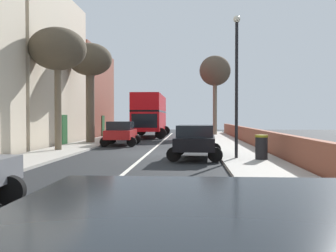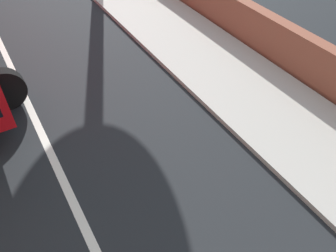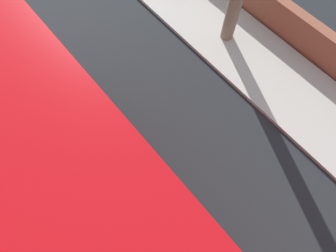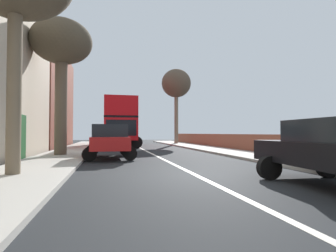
# 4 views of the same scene
# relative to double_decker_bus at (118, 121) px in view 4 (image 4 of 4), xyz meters

# --- Properties ---
(ground_plane) EXTENTS (84.00, 84.00, 0.00)m
(ground_plane) POSITION_rel_double_decker_bus_xyz_m (1.70, -17.50, -2.35)
(ground_plane) COLOR black
(road_centre_line) EXTENTS (0.16, 54.00, 0.01)m
(road_centre_line) POSITION_rel_double_decker_bus_xyz_m (1.70, -17.50, -2.35)
(road_centre_line) COLOR silver
(road_centre_line) RESTS_ON ground
(sidewalk_left) EXTENTS (2.60, 60.00, 0.12)m
(sidewalk_left) POSITION_rel_double_decker_bus_xyz_m (-3.20, -17.50, -2.29)
(sidewalk_left) COLOR #B2ADA3
(sidewalk_left) RESTS_ON ground
(double_decker_bus) EXTENTS (3.63, 10.60, 4.06)m
(double_decker_bus) POSITION_rel_double_decker_bus_xyz_m (0.00, 0.00, 0.00)
(double_decker_bus) COLOR red
(double_decker_bus) RESTS_ON ground
(parked_car_red_left_3) EXTENTS (2.46, 4.02, 1.65)m
(parked_car_red_left_3) POSITION_rel_double_decker_bus_xyz_m (-0.80, -11.60, -1.42)
(parked_car_red_left_3) COLOR #AD1919
(parked_car_red_left_3) RESTS_ON ground
(street_tree_left_0) EXTENTS (3.17, 3.17, 7.17)m
(street_tree_left_0) POSITION_rel_double_decker_bus_xyz_m (-3.32, -10.07, 3.50)
(street_tree_left_0) COLOR brown
(street_tree_left_0) RESTS_ON sidewalk_left
(street_tree_right_1) EXTENTS (3.28, 3.28, 8.33)m
(street_tree_right_1) POSITION_rel_double_decker_bus_xyz_m (6.51, 3.65, 4.39)
(street_tree_right_1) COLOR #7A6B56
(street_tree_right_1) RESTS_ON sidewalk_right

